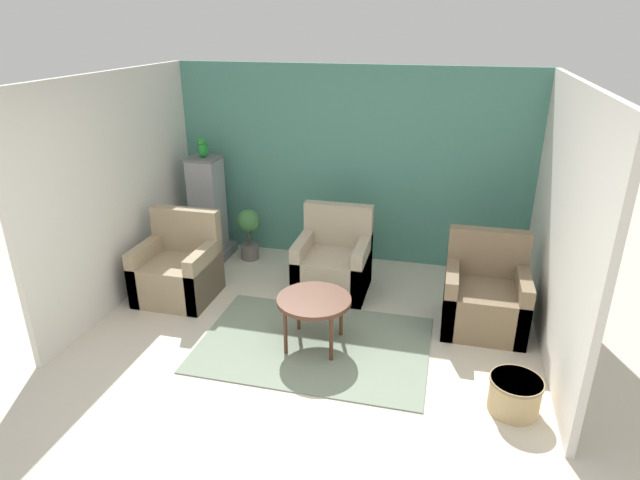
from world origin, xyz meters
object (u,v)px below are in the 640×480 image
at_px(parrot, 203,148).
at_px(potted_plant, 249,229).
at_px(armchair_left, 179,271).
at_px(armchair_middle, 333,265).
at_px(birdcage, 208,212).
at_px(coffee_table, 314,303).
at_px(wicker_basket, 515,394).
at_px(armchair_right, 484,299).

relative_size(parrot, potted_plant, 0.38).
distance_m(armchair_left, potted_plant, 1.21).
bearing_deg(armchair_middle, potted_plant, 154.86).
bearing_deg(birdcage, potted_plant, 2.28).
xyz_separation_m(armchair_left, potted_plant, (0.39, 1.14, 0.10)).
xyz_separation_m(parrot, potted_plant, (0.53, 0.02, -1.01)).
height_order(coffee_table, armchair_left, armchair_left).
xyz_separation_m(coffee_table, potted_plant, (-1.31, 1.73, -0.04)).
bearing_deg(armchair_left, wicker_basket, -17.62).
xyz_separation_m(armchair_middle, potted_plant, (-1.23, 0.58, 0.10)).
distance_m(coffee_table, potted_plant, 2.17).
distance_m(coffee_table, armchair_right, 1.73).
xyz_separation_m(armchair_right, potted_plant, (-2.86, 0.99, 0.10)).
relative_size(armchair_left, wicker_basket, 2.30).
bearing_deg(potted_plant, birdcage, -177.72).
relative_size(armchair_left, birdcage, 0.72).
bearing_deg(armchair_right, parrot, 164.06).
xyz_separation_m(armchair_left, wicker_basket, (3.45, -1.10, -0.15)).
relative_size(parrot, wicker_basket, 0.62).
bearing_deg(coffee_table, armchair_left, 160.99).
height_order(armchair_right, birdcage, birdcage).
distance_m(armchair_left, armchair_middle, 1.71).
distance_m(armchair_right, wicker_basket, 1.28).
height_order(armchair_right, parrot, parrot).
xyz_separation_m(parrot, wicker_basket, (3.60, -2.22, -1.27)).
bearing_deg(armchair_middle, wicker_basket, -42.19).
relative_size(birdcage, wicker_basket, 3.18).
xyz_separation_m(coffee_table, armchair_middle, (-0.08, 1.15, -0.14)).
distance_m(armchair_middle, birdcage, 1.87).
height_order(armchair_left, parrot, parrot).
bearing_deg(parrot, armchair_right, -15.94).
bearing_deg(parrot, armchair_middle, -17.61).
distance_m(birdcage, parrot, 0.82).
bearing_deg(armchair_middle, armchair_left, -160.76).
bearing_deg(birdcage, parrot, 90.00).
bearing_deg(coffee_table, birdcage, 137.13).
relative_size(armchair_right, birdcage, 0.72).
relative_size(birdcage, parrot, 5.14).
distance_m(armchair_right, parrot, 3.70).
height_order(coffee_table, potted_plant, potted_plant).
relative_size(coffee_table, armchair_left, 0.73).
relative_size(armchair_left, armchair_middle, 1.00).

